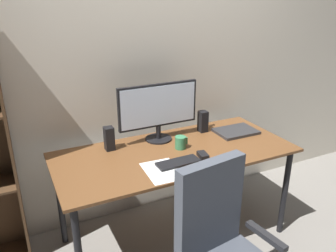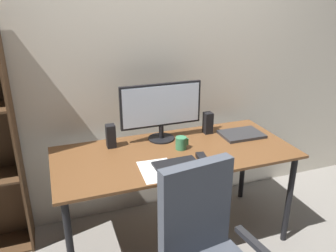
# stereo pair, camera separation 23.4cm
# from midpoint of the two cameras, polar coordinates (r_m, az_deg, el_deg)

# --- Properties ---
(ground_plane) EXTENTS (12.00, 12.00, 0.00)m
(ground_plane) POSITION_cam_midpoint_polar(r_m,az_deg,el_deg) (2.81, -1.41, -17.97)
(ground_plane) COLOR gray
(back_wall) EXTENTS (6.40, 0.10, 2.60)m
(back_wall) POSITION_cam_midpoint_polar(r_m,az_deg,el_deg) (2.72, -6.58, 11.10)
(back_wall) COLOR beige
(back_wall) RESTS_ON ground
(desk) EXTENTS (1.68, 0.75, 0.74)m
(desk) POSITION_cam_midpoint_polar(r_m,az_deg,el_deg) (2.44, -1.55, -5.88)
(desk) COLOR brown
(desk) RESTS_ON ground
(monitor) EXTENTS (0.62, 0.20, 0.43)m
(monitor) POSITION_cam_midpoint_polar(r_m,az_deg,el_deg) (2.50, -4.32, 2.96)
(monitor) COLOR black
(monitor) RESTS_ON desk
(keyboard) EXTENTS (0.29, 0.11, 0.02)m
(keyboard) POSITION_cam_midpoint_polar(r_m,az_deg,el_deg) (2.23, -1.29, -6.22)
(keyboard) COLOR black
(keyboard) RESTS_ON desk
(mouse) EXTENTS (0.07, 0.10, 0.03)m
(mouse) POSITION_cam_midpoint_polar(r_m,az_deg,el_deg) (2.31, 2.97, -4.99)
(mouse) COLOR black
(mouse) RESTS_ON desk
(coffee_mug) EXTENTS (0.09, 0.08, 0.09)m
(coffee_mug) POSITION_cam_midpoint_polar(r_m,az_deg,el_deg) (2.42, -0.64, -2.84)
(coffee_mug) COLOR #387F51
(coffee_mug) RESTS_ON desk
(laptop) EXTENTS (0.32, 0.24, 0.02)m
(laptop) POSITION_cam_midpoint_polar(r_m,az_deg,el_deg) (2.74, 8.92, -0.93)
(laptop) COLOR #2D2D30
(laptop) RESTS_ON desk
(speaker_left) EXTENTS (0.06, 0.07, 0.17)m
(speaker_left) POSITION_cam_midpoint_polar(r_m,az_deg,el_deg) (2.45, -12.52, -2.12)
(speaker_left) COLOR black
(speaker_left) RESTS_ON desk
(speaker_right) EXTENTS (0.06, 0.07, 0.17)m
(speaker_right) POSITION_cam_midpoint_polar(r_m,az_deg,el_deg) (2.71, 3.41, 0.72)
(speaker_right) COLOR black
(speaker_right) RESTS_ON desk
(paper_sheet) EXTENTS (0.23, 0.31, 0.00)m
(paper_sheet) POSITION_cam_midpoint_polar(r_m,az_deg,el_deg) (2.15, -4.08, -7.57)
(paper_sheet) COLOR white
(paper_sheet) RESTS_ON desk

